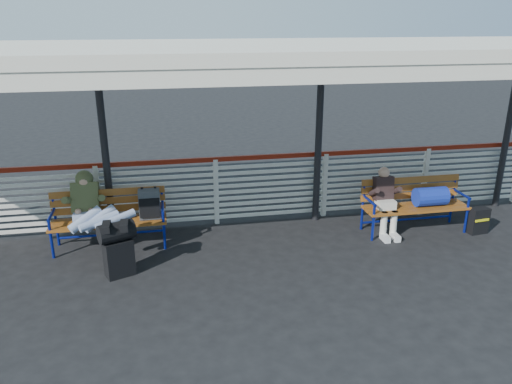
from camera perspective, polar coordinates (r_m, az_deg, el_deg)
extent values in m
plane|color=black|center=(7.35, -2.73, -9.29)|extent=(60.00, 60.00, 0.00)
cube|color=silver|center=(8.83, -4.57, 0.00)|extent=(12.00, 0.04, 1.04)
cube|color=maroon|center=(8.65, -4.68, 3.75)|extent=(12.00, 0.06, 0.08)
cube|color=silver|center=(7.35, -4.18, 15.87)|extent=(12.60, 3.60, 0.16)
cube|color=silver|center=(5.64, -1.94, 13.50)|extent=(12.60, 0.06, 0.30)
cylinder|color=black|center=(8.44, -16.89, 4.67)|extent=(0.12, 0.12, 3.00)
cylinder|color=black|center=(8.80, 7.16, 5.95)|extent=(0.12, 0.12, 3.00)
cylinder|color=black|center=(10.54, 26.82, 6.25)|extent=(0.12, 0.12, 3.00)
cube|color=black|center=(7.44, -15.39, -7.29)|extent=(0.46, 0.37, 0.54)
cylinder|color=black|center=(7.27, -15.67, -4.39)|extent=(0.56, 0.45, 0.28)
cube|color=brown|center=(8.25, -16.46, -3.32)|extent=(1.80, 0.50, 0.04)
cube|color=brown|center=(8.40, -16.49, -0.94)|extent=(1.80, 0.10, 0.40)
cylinder|color=#0D1E96|center=(8.30, -22.28, -5.60)|extent=(0.04, 0.04, 0.45)
cylinder|color=#0D1E96|center=(8.11, -10.43, -4.97)|extent=(0.04, 0.04, 0.45)
cylinder|color=#0D1E96|center=(8.64, -21.92, -2.94)|extent=(0.04, 0.04, 0.90)
cylinder|color=#0D1E96|center=(8.45, -10.58, -2.28)|extent=(0.04, 0.04, 0.90)
cube|color=#484B50|center=(8.13, -12.07, -1.34)|extent=(0.33, 0.21, 0.47)
cube|color=brown|center=(8.94, 17.80, -1.69)|extent=(1.80, 0.50, 0.04)
cube|color=brown|center=(9.06, 17.22, 0.48)|extent=(1.80, 0.10, 0.40)
cylinder|color=#0D1E96|center=(8.49, 13.21, -4.02)|extent=(0.04, 0.04, 0.45)
cylinder|color=#0D1E96|center=(9.29, 22.86, -3.01)|extent=(0.04, 0.04, 0.45)
cylinder|color=#0D1E96|center=(8.81, 12.11, -1.49)|extent=(0.04, 0.04, 0.90)
cylinder|color=#0D1E96|center=(9.58, 21.54, -0.73)|extent=(0.04, 0.04, 0.90)
cylinder|color=#103395|center=(9.00, 19.32, -0.49)|extent=(0.55, 0.32, 0.32)
cube|color=#9AA9CF|center=(8.31, -18.89, -2.75)|extent=(0.36, 0.26, 0.18)
cube|color=#4F562D|center=(8.41, -18.91, -0.60)|extent=(0.42, 0.38, 0.53)
sphere|color=#4F562D|center=(8.42, -19.04, 1.42)|extent=(0.28, 0.28, 0.28)
sphere|color=tan|center=(8.38, -19.06, 1.27)|extent=(0.21, 0.21, 0.21)
cube|color=black|center=(7.19, -16.74, -3.84)|extent=(0.11, 0.27, 0.10)
cube|color=black|center=(7.16, -14.83, -3.73)|extent=(0.11, 0.27, 0.10)
cube|color=beige|center=(8.69, 14.57, -1.41)|extent=(0.30, 0.24, 0.16)
cube|color=black|center=(8.73, 14.33, 0.45)|extent=(0.32, 0.23, 0.42)
sphere|color=tan|center=(8.66, 14.42, 2.18)|extent=(0.19, 0.19, 0.19)
cylinder|color=beige|center=(8.61, 14.36, -3.67)|extent=(0.11, 0.11, 0.46)
cylinder|color=beige|center=(8.69, 15.44, -3.56)|extent=(0.11, 0.11, 0.46)
cube|color=silver|center=(8.60, 14.54, -5.09)|extent=(0.10, 0.24, 0.10)
cube|color=silver|center=(8.68, 15.62, -4.97)|extent=(0.10, 0.24, 0.10)
cube|color=black|center=(9.36, 24.05, -3.00)|extent=(0.35, 0.22, 0.45)
cube|color=#D3CB13|center=(9.27, 24.43, -2.97)|extent=(0.27, 0.05, 0.04)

